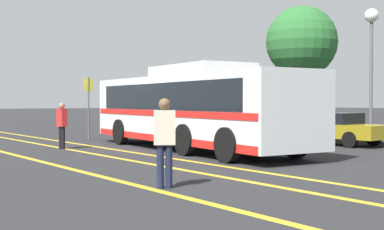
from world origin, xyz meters
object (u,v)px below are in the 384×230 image
(pedestrian_1, at_px, (165,137))
(parked_car_0, at_px, (156,118))
(bus_stop_sign, at_px, (89,101))
(street_lamp, at_px, (371,38))
(parked_car_2, at_px, (331,128))
(transit_bus, at_px, (192,107))
(pedestrian_0, at_px, (62,123))
(tree_0, at_px, (302,42))
(parked_car_1, at_px, (225,121))

(pedestrian_1, bearing_deg, parked_car_0, 90.06)
(parked_car_0, relative_size, pedestrian_1, 2.51)
(parked_car_0, distance_m, bus_stop_sign, 8.17)
(parked_car_0, height_order, street_lamp, street_lamp)
(parked_car_0, bearing_deg, parked_car_2, 91.43)
(parked_car_2, bearing_deg, pedestrian_1, -158.40)
(parked_car_2, bearing_deg, parked_car_0, 87.70)
(transit_bus, xyz_separation_m, bus_stop_sign, (-6.76, -0.79, 0.24))
(transit_bus, xyz_separation_m, parked_car_0, (-11.53, 5.77, -0.75))
(parked_car_0, distance_m, pedestrian_0, 12.67)
(parked_car_0, distance_m, tree_0, 9.57)
(parked_car_2, xyz_separation_m, street_lamp, (0.18, 2.37, 3.74))
(parked_car_2, relative_size, pedestrian_0, 2.88)
(tree_0, bearing_deg, bus_stop_sign, -93.76)
(street_lamp, bearing_deg, parked_car_2, -94.33)
(parked_car_0, distance_m, pedestrian_1, 21.16)
(bus_stop_sign, xyz_separation_m, tree_0, (0.85, 12.94, 3.39))
(pedestrian_1, relative_size, street_lamp, 0.32)
(transit_bus, distance_m, pedestrian_1, 8.42)
(parked_car_0, bearing_deg, bus_stop_sign, 36.98)
(parked_car_1, distance_m, pedestrian_0, 9.56)
(parked_car_1, xyz_separation_m, bus_stop_sign, (-1.71, -6.53, 1.02))
(parked_car_1, relative_size, bus_stop_sign, 1.71)
(transit_bus, xyz_separation_m, street_lamp, (1.51, 8.24, 2.90))
(pedestrian_0, relative_size, bus_stop_sign, 0.60)
(pedestrian_0, bearing_deg, tree_0, -85.48)
(pedestrian_0, distance_m, street_lamp, 13.15)
(pedestrian_0, bearing_deg, parked_car_0, -53.64)
(pedestrian_1, height_order, tree_0, tree_0)
(transit_bus, distance_m, tree_0, 13.99)
(pedestrian_0, bearing_deg, transit_bus, -135.72)
(parked_car_1, height_order, pedestrian_1, pedestrian_1)
(parked_car_0, bearing_deg, pedestrian_1, 59.09)
(parked_car_2, bearing_deg, tree_0, 46.31)
(pedestrian_0, height_order, pedestrian_1, pedestrian_1)
(bus_stop_sign, relative_size, street_lamp, 0.50)
(transit_bus, relative_size, pedestrian_1, 6.54)
(transit_bus, xyz_separation_m, pedestrian_1, (6.44, -5.40, -0.48))
(parked_car_1, height_order, street_lamp, street_lamp)
(pedestrian_0, bearing_deg, bus_stop_sign, -42.80)
(parked_car_1, distance_m, tree_0, 7.83)
(bus_stop_sign, height_order, tree_0, tree_0)
(pedestrian_0, relative_size, tree_0, 0.23)
(transit_bus, bearing_deg, street_lamp, -5.10)
(parked_car_0, bearing_deg, street_lamp, 101.71)
(parked_car_1, relative_size, tree_0, 0.66)
(parked_car_1, height_order, pedestrian_0, pedestrian_0)
(parked_car_2, height_order, tree_0, tree_0)
(transit_bus, height_order, parked_car_2, transit_bus)
(pedestrian_1, height_order, street_lamp, street_lamp)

